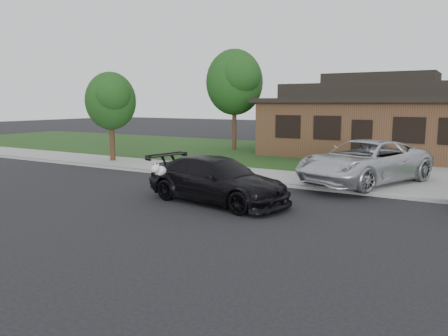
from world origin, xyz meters
The scene contains 11 objects.
ground centered at (0.00, 0.00, 0.00)m, with size 120.00×120.00×0.00m, color black.
sidewalk centered at (0.00, 5.00, 0.06)m, with size 60.00×3.00×0.12m, color gray.
curb centered at (0.00, 3.50, 0.06)m, with size 60.00×0.12×0.12m, color gray.
lawn centered at (0.00, 13.00, 0.07)m, with size 60.00×13.00×0.13m, color #193814.
driveway centered at (6.00, 10.00, 0.07)m, with size 4.50×13.00×0.14m, color gray.
sedan centered at (2.09, 0.06, 0.72)m, with size 5.22×2.80×1.44m.
minivan centered at (5.50, 5.10, 0.95)m, with size 2.68×5.81×1.61m, color silver.
recycling_bin centered at (4.32, 3.82, 0.63)m, with size 0.73×0.73×1.01m.
house centered at (4.00, 15.00, 2.13)m, with size 12.60×8.60×4.65m.
tree_0 centered at (-4.34, 12.88, 4.48)m, with size 3.78×3.60×6.34m.
tree_2 centered at (-7.38, 5.11, 3.27)m, with size 2.73×2.60×4.59m.
Camera 1 is at (9.18, -11.52, 3.14)m, focal length 35.00 mm.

